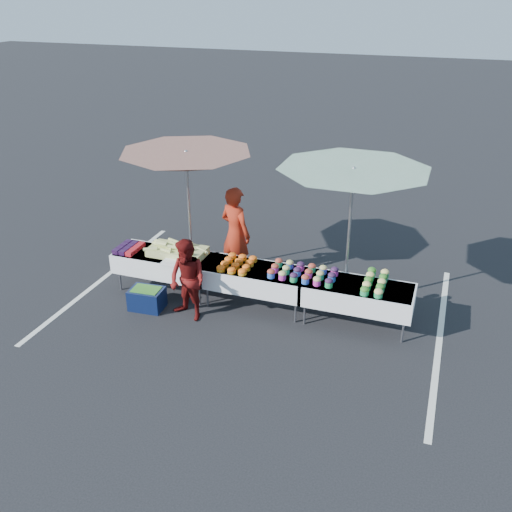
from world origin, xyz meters
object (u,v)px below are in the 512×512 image
(table_center, at_px, (256,277))
(storage_bin, at_px, (147,298))
(customer, at_px, (188,280))
(umbrella_right, at_px, (353,181))
(vendor, at_px, (236,234))
(table_left, at_px, (165,262))
(table_right, at_px, (357,294))
(umbrella_left, at_px, (187,163))

(table_center, height_order, storage_bin, table_center)
(customer, height_order, umbrella_right, umbrella_right)
(table_center, xyz_separation_m, vendor, (-0.74, 0.92, 0.35))
(customer, bearing_deg, vendor, 101.62)
(vendor, bearing_deg, table_left, 62.93)
(umbrella_right, height_order, storage_bin, umbrella_right)
(table_right, height_order, storage_bin, table_right)
(vendor, bearing_deg, umbrella_right, -167.93)
(table_center, distance_m, umbrella_right, 2.38)
(umbrella_left, xyz_separation_m, umbrella_right, (3.12, -0.24, 0.06))
(umbrella_left, height_order, umbrella_right, umbrella_right)
(customer, relative_size, umbrella_left, 0.57)
(storage_bin, bearing_deg, table_right, 7.29)
(table_left, height_order, vendor, vendor)
(vendor, xyz_separation_m, customer, (-0.23, -1.67, -0.21))
(vendor, distance_m, umbrella_left, 1.63)
(storage_bin, bearing_deg, table_left, 85.19)
(table_center, relative_size, customer, 1.28)
(table_center, bearing_deg, customer, -142.21)
(umbrella_left, xyz_separation_m, storage_bin, (-0.18, -1.49, -2.10))
(table_right, xyz_separation_m, storage_bin, (-3.61, -0.72, -0.38))
(customer, bearing_deg, umbrella_left, 132.82)
(table_center, bearing_deg, table_right, 0.00)
(table_right, height_order, umbrella_right, umbrella_right)
(customer, relative_size, umbrella_right, 0.44)
(table_center, bearing_deg, storage_bin, -158.26)
(table_left, relative_size, vendor, 0.99)
(umbrella_left, distance_m, storage_bin, 2.58)
(storage_bin, bearing_deg, umbrella_right, 16.73)
(umbrella_left, bearing_deg, table_right, -12.66)
(table_right, relative_size, storage_bin, 3.00)
(customer, bearing_deg, umbrella_right, 46.77)
(umbrella_left, bearing_deg, customer, -66.49)
(table_center, xyz_separation_m, umbrella_left, (-1.63, 0.77, 1.71))
(table_center, relative_size, vendor, 0.99)
(vendor, bearing_deg, storage_bin, 78.90)
(table_right, bearing_deg, umbrella_left, 167.34)
(vendor, relative_size, umbrella_right, 0.56)
(table_right, relative_size, vendor, 0.99)
(table_left, relative_size, umbrella_left, 0.73)
(table_center, distance_m, vendor, 1.23)
(table_left, bearing_deg, vendor, 40.97)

